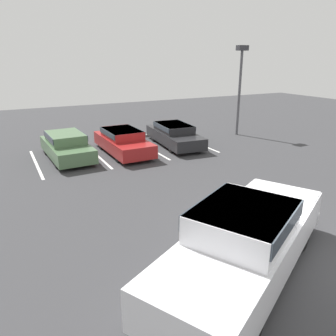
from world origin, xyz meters
TOP-DOWN VIEW (x-y plane):
  - ground_plane at (0.00, 0.00)m, footprint 60.00×60.00m
  - stall_stripe_a at (-4.68, 11.21)m, footprint 0.12×4.80m
  - stall_stripe_b at (-1.77, 11.21)m, footprint 0.12×4.80m
  - stall_stripe_c at (1.14, 11.21)m, footprint 0.12×4.80m
  - stall_stripe_d at (4.05, 11.21)m, footprint 0.12×4.80m
  - pickup_truck at (-1.41, 0.33)m, footprint 6.34×4.65m
  - parked_sedan_a at (-3.19, 11.41)m, footprint 1.91×4.34m
  - parked_sedan_b at (-0.43, 11.05)m, footprint 1.81×4.53m
  - parked_sedan_c at (2.69, 11.27)m, footprint 2.14×4.82m
  - light_post at (7.54, 11.77)m, footprint 0.70×0.36m
  - wheel_stop_curb at (2.35, 13.91)m, footprint 1.69×0.20m

SIDE VIEW (x-z plane):
  - ground_plane at x=0.00m, z-range 0.00..0.00m
  - stall_stripe_a at x=-4.68m, z-range 0.00..0.01m
  - stall_stripe_b at x=-1.77m, z-range 0.00..0.01m
  - stall_stripe_c at x=1.14m, z-range 0.00..0.01m
  - stall_stripe_d at x=4.05m, z-range 0.00..0.01m
  - wheel_stop_curb at x=2.35m, z-range 0.00..0.14m
  - parked_sedan_c at x=2.69m, z-range 0.04..1.24m
  - parked_sedan_b at x=-0.43m, z-range 0.04..1.27m
  - parked_sedan_a at x=-3.19m, z-range 0.04..1.29m
  - pickup_truck at x=-1.41m, z-range 0.00..1.78m
  - light_post at x=7.54m, z-range 0.84..6.23m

